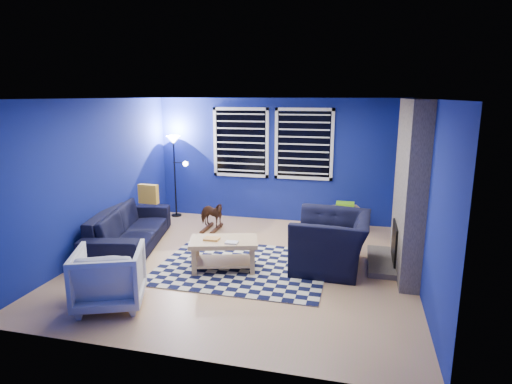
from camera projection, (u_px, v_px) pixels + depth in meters
floor at (245, 264)px, 6.62m from camera, size 5.00×5.00×0.00m
ceiling at (244, 99)px, 6.07m from camera, size 5.00×5.00×0.00m
wall_back at (277, 160)px, 8.71m from camera, size 5.00×0.00×5.00m
wall_left at (96, 177)px, 6.93m from camera, size 0.00×5.00×5.00m
wall_right at (423, 194)px, 5.76m from camera, size 0.00×5.00×5.00m
fireplace at (408, 189)px, 6.28m from camera, size 0.65×2.00×2.50m
window_left at (241, 143)px, 8.77m from camera, size 1.17×0.06×1.42m
window_right at (304, 144)px, 8.47m from camera, size 1.17×0.06×1.42m
tv at (406, 161)px, 7.63m from camera, size 0.07×1.00×0.58m
rug at (243, 266)px, 6.49m from camera, size 2.51×2.02×0.02m
sofa at (130, 228)px, 7.27m from camera, size 2.45×1.39×0.67m
armchair_big at (331, 242)px, 6.40m from camera, size 1.29×1.13×0.81m
armchair_bent at (109, 277)px, 5.24m from camera, size 1.04×1.05×0.74m
rocking_horse at (211, 214)px, 8.20m from camera, size 0.43×0.64×0.50m
coffee_table at (224, 248)px, 6.32m from camera, size 1.11×0.82×0.49m
cabinet at (345, 218)px, 8.22m from camera, size 0.63×0.51×0.55m
floor_lamp at (175, 151)px, 8.93m from camera, size 0.47×0.29×1.73m
throw_pillow at (148, 194)px, 7.54m from camera, size 0.36×0.13×0.34m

